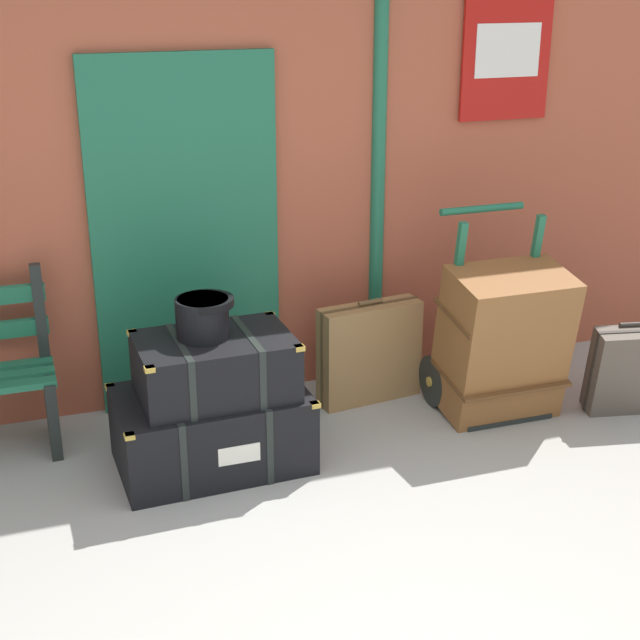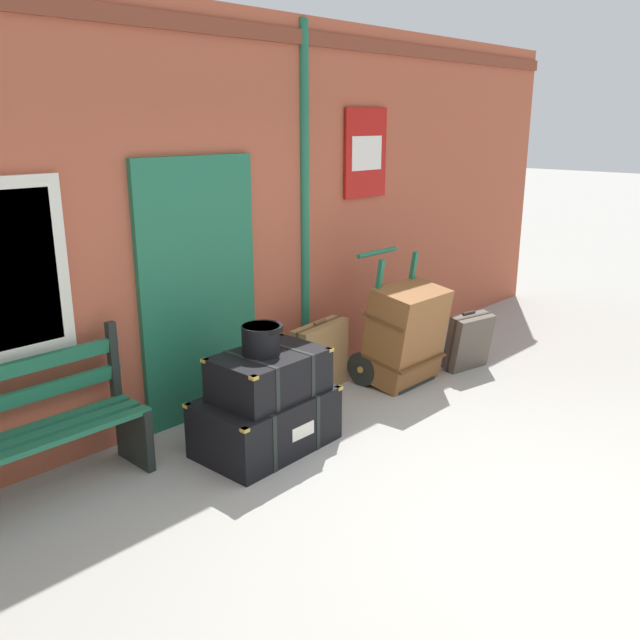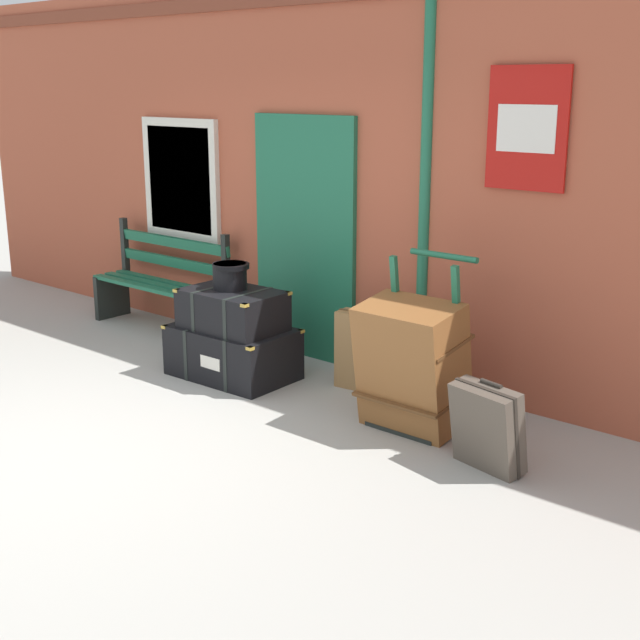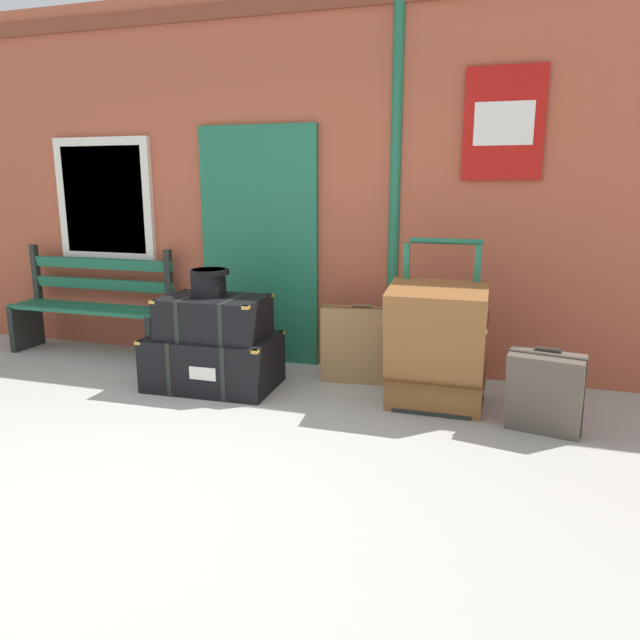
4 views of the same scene
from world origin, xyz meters
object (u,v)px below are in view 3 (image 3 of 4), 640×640
object	(u,v)px
round_hatbox	(230,274)
porters_trolley	(425,386)
suitcase_slate	(487,428)
platform_bench	(163,285)
large_brown_trunk	(412,366)
steamer_trunk_middle	(233,310)
suitcase_cream	(375,353)
steamer_trunk_base	(233,352)

from	to	relation	value
round_hatbox	porters_trolley	distance (m)	1.88
round_hatbox	suitcase_slate	bearing A→B (deg)	-4.83
platform_bench	large_brown_trunk	size ratio (longest dim) A/B	1.71
steamer_trunk_middle	round_hatbox	distance (m)	0.29
round_hatbox	steamer_trunk_middle	bearing A→B (deg)	-29.11
suitcase_cream	steamer_trunk_middle	bearing A→B (deg)	-154.99
suitcase_slate	platform_bench	bearing A→B (deg)	169.38
suitcase_slate	suitcase_cream	size ratio (longest dim) A/B	0.87
large_brown_trunk	suitcase_slate	distance (m)	0.79
round_hatbox	large_brown_trunk	distance (m)	1.82
round_hatbox	suitcase_slate	distance (m)	2.59
steamer_trunk_base	round_hatbox	size ratio (longest dim) A/B	3.40
large_brown_trunk	round_hatbox	bearing A→B (deg)	-179.35
steamer_trunk_base	steamer_trunk_middle	world-z (taller)	steamer_trunk_middle
steamer_trunk_base	steamer_trunk_middle	size ratio (longest dim) A/B	1.25
steamer_trunk_middle	suitcase_cream	distance (m)	1.21
steamer_trunk_middle	porters_trolley	bearing A→B (deg)	7.14
steamer_trunk_middle	large_brown_trunk	bearing A→B (deg)	1.52
steamer_trunk_middle	porters_trolley	world-z (taller)	porters_trolley
steamer_trunk_middle	steamer_trunk_base	bearing A→B (deg)	149.89
porters_trolley	large_brown_trunk	bearing A→B (deg)	-90.00
porters_trolley	suitcase_cream	world-z (taller)	porters_trolley
steamer_trunk_base	porters_trolley	xyz separation A→B (m)	(1.76, 0.20, 0.06)
large_brown_trunk	suitcase_cream	distance (m)	0.82
steamer_trunk_middle	large_brown_trunk	xyz separation A→B (m)	(1.73, 0.05, -0.11)
suitcase_slate	suitcase_cream	bearing A→B (deg)	153.75
round_hatbox	suitcase_slate	world-z (taller)	round_hatbox
large_brown_trunk	suitcase_slate	world-z (taller)	large_brown_trunk
steamer_trunk_base	porters_trolley	bearing A→B (deg)	6.48
round_hatbox	porters_trolley	world-z (taller)	porters_trolley
steamer_trunk_middle	porters_trolley	xyz separation A→B (m)	(1.73, 0.22, -0.31)
round_hatbox	suitcase_cream	world-z (taller)	round_hatbox
large_brown_trunk	platform_bench	bearing A→B (deg)	170.96
steamer_trunk_base	large_brown_trunk	xyz separation A→B (m)	(1.76, 0.03, 0.26)
steamer_trunk_base	round_hatbox	distance (m)	0.65
steamer_trunk_middle	suitcase_slate	distance (m)	2.49
round_hatbox	suitcase_cream	xyz separation A→B (m)	(1.12, 0.47, -0.55)
porters_trolley	large_brown_trunk	size ratio (longest dim) A/B	1.29
porters_trolley	steamer_trunk_base	bearing A→B (deg)	-173.52
platform_bench	suitcase_cream	size ratio (longest dim) A/B	2.41
platform_bench	steamer_trunk_middle	bearing A→B (deg)	-19.86
platform_bench	steamer_trunk_base	distance (m)	1.67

